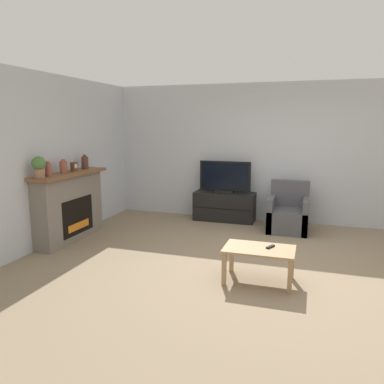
% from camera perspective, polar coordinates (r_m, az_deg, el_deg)
% --- Properties ---
extents(ground_plane, '(24.00, 24.00, 0.00)m').
position_cam_1_polar(ground_plane, '(5.40, 10.84, -10.66)').
color(ground_plane, '#89755B').
extents(wall_back, '(12.00, 0.06, 2.70)m').
position_cam_1_polar(wall_back, '(7.50, 13.56, 5.72)').
color(wall_back, silver).
rests_on(wall_back, ground).
extents(wall_left, '(0.06, 12.00, 2.70)m').
position_cam_1_polar(wall_left, '(6.43, -20.63, 4.63)').
color(wall_left, silver).
rests_on(wall_left, ground).
extents(fireplace, '(0.43, 1.60, 1.14)m').
position_cam_1_polar(fireplace, '(6.54, -18.17, -1.99)').
color(fireplace, slate).
rests_on(fireplace, ground).
extents(mantel_vase_left, '(0.10, 0.10, 0.23)m').
position_cam_1_polar(mantel_vase_left, '(6.05, -21.05, 3.28)').
color(mantel_vase_left, '#994C3D').
rests_on(mantel_vase_left, fireplace).
extents(mantel_vase_centre_left, '(0.12, 0.12, 0.23)m').
position_cam_1_polar(mantel_vase_centre_left, '(6.33, -19.02, 3.69)').
color(mantel_vase_centre_left, '#994C3D').
rests_on(mantel_vase_centre_left, fireplace).
extents(mantel_vase_right, '(0.12, 0.12, 0.26)m').
position_cam_1_polar(mantel_vase_right, '(6.81, -16.01, 4.37)').
color(mantel_vase_right, '#512D23').
rests_on(mantel_vase_right, fireplace).
extents(mantel_clock, '(0.08, 0.11, 0.15)m').
position_cam_1_polar(mantel_clock, '(6.55, -17.54, 3.71)').
color(mantel_clock, brown).
rests_on(mantel_clock, fireplace).
extents(potted_plant, '(0.20, 0.20, 0.32)m').
position_cam_1_polar(potted_plant, '(5.89, -22.30, 3.71)').
color(potted_plant, '#936B4C').
rests_on(potted_plant, fireplace).
extents(tv_stand, '(1.20, 0.45, 0.57)m').
position_cam_1_polar(tv_stand, '(7.52, 4.96, -2.21)').
color(tv_stand, black).
rests_on(tv_stand, ground).
extents(tv, '(1.02, 0.18, 0.62)m').
position_cam_1_polar(tv, '(7.42, 5.03, 2.15)').
color(tv, black).
rests_on(tv, tv_stand).
extents(armchair, '(0.70, 0.76, 0.89)m').
position_cam_1_polar(armchair, '(7.03, 14.46, -3.39)').
color(armchair, '#4C4C51').
rests_on(armchair, ground).
extents(coffee_table, '(0.85, 0.52, 0.43)m').
position_cam_1_polar(coffee_table, '(4.68, 10.20, -9.16)').
color(coffee_table, '#A37F56').
rests_on(coffee_table, ground).
extents(remote, '(0.10, 0.15, 0.02)m').
position_cam_1_polar(remote, '(4.70, 11.86, -8.16)').
color(remote, black).
rests_on(remote, coffee_table).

